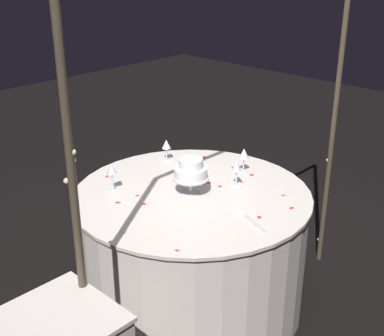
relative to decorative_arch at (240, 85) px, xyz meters
The scene contains 27 objects.
ground_plane 1.56m from the decorative_arch, 90.00° to the right, with size 12.00×12.00×0.00m, color black.
decorative_arch is the anchor object (origin of this frame).
main_table 1.17m from the decorative_arch, 90.00° to the right, with size 1.44×1.44×0.80m.
tiered_cake 0.67m from the decorative_arch, 88.05° to the right, with size 0.22×0.22×0.22m.
wine_glass_0 0.82m from the decorative_arch, 146.04° to the right, with size 0.07×0.07×0.16m.
wine_glass_1 0.68m from the decorative_arch, 141.49° to the right, with size 0.06×0.06×0.18m.
wine_glass_2 1.06m from the decorative_arch, 107.28° to the right, with size 0.06×0.06×0.15m.
wine_glass_3 0.97m from the decorative_arch, 66.58° to the right, with size 0.06×0.06×0.18m.
cake_knife 0.73m from the decorative_arch, 78.67° to the left, with size 0.12×0.29×0.01m.
rose_petal_0 0.81m from the decorative_arch, 166.28° to the left, with size 0.02×0.02×0.00m, color #E02D47.
rose_petal_1 1.09m from the decorative_arch, 125.13° to the right, with size 0.03×0.02×0.00m, color #E02D47.
rose_petal_2 0.94m from the decorative_arch, 64.64° to the right, with size 0.03×0.02×0.00m, color #E02D47.
rose_petal_3 0.95m from the decorative_arch, 139.40° to the right, with size 0.03×0.02×0.00m, color #E02D47.
rose_petal_4 0.82m from the decorative_arch, 146.01° to the right, with size 0.03×0.02×0.00m, color #E02D47.
rose_petal_5 0.91m from the decorative_arch, 118.09° to the right, with size 0.04×0.03×0.00m, color #E02D47.
rose_petal_6 0.97m from the decorative_arch, 108.09° to the right, with size 0.03×0.02×0.00m, color #E02D47.
rose_petal_7 0.79m from the decorative_arch, 123.89° to the right, with size 0.03×0.02×0.00m, color #E02D47.
rose_petal_8 0.82m from the decorative_arch, 111.42° to the right, with size 0.03×0.02×0.00m, color #E02D47.
rose_petal_9 0.99m from the decorative_arch, 54.60° to the right, with size 0.03×0.02×0.00m, color #E02D47.
rose_petal_10 0.74m from the decorative_arch, 101.23° to the left, with size 0.03×0.02×0.00m, color #E02D47.
rose_petal_11 1.17m from the decorative_arch, 76.88° to the right, with size 0.03×0.02×0.00m, color #E02D47.
rose_petal_12 0.79m from the decorative_arch, 138.99° to the left, with size 0.03×0.02×0.00m, color #E02D47.
rose_petal_13 0.95m from the decorative_arch, 112.43° to the right, with size 0.04×0.03×0.00m, color #E02D47.
rose_petal_14 0.82m from the decorative_arch, 115.66° to the right, with size 0.03×0.02×0.00m, color #E02D47.
rose_petal_15 0.89m from the decorative_arch, ahead, with size 0.02×0.02×0.00m, color #E02D47.
rose_petal_16 0.89m from the decorative_arch, 152.61° to the right, with size 0.03×0.02×0.00m, color #E02D47.
rose_petal_17 0.89m from the decorative_arch, 55.08° to the right, with size 0.03×0.02×0.00m, color #E02D47.
Camera 1 is at (2.06, 1.97, 2.18)m, focal length 48.98 mm.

